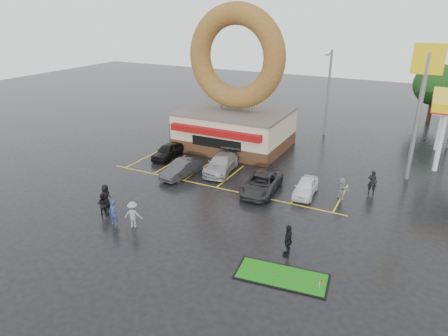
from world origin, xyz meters
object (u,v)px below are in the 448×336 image
at_px(car_black, 167,151).
at_px(dumpster, 180,131).
at_px(person_blue, 114,213).
at_px(putting_green, 282,276).
at_px(streetlight_mid, 328,91).
at_px(car_dgrey, 181,169).
at_px(car_silver, 222,163).
at_px(donut_shop, 235,102).
at_px(shell_sign, 423,88).
at_px(car_white, 306,187).
at_px(streetlight_left, 207,82).
at_px(car_grey, 262,183).
at_px(person_cameraman, 288,240).

xyz_separation_m(car_black, dumpster, (-2.55, 5.96, -0.01)).
xyz_separation_m(person_blue, putting_green, (11.36, -0.21, -0.82)).
distance_m(streetlight_mid, putting_green, 26.50).
xyz_separation_m(streetlight_mid, car_dgrey, (-7.60, -16.86, -4.11)).
xyz_separation_m(car_silver, dumpster, (-8.51, 6.60, -0.07)).
relative_size(donut_shop, putting_green, 2.71).
height_order(car_silver, person_blue, person_blue).
height_order(shell_sign, streetlight_mid, shell_sign).
relative_size(car_black, car_dgrey, 0.95).
relative_size(donut_shop, person_blue, 7.88).
relative_size(shell_sign, dumpster, 5.89).
relative_size(car_black, dumpster, 2.16).
distance_m(car_white, putting_green, 10.29).
bearing_deg(streetlight_left, car_black, -77.23).
distance_m(car_dgrey, car_grey, 6.99).
distance_m(shell_sign, car_grey, 14.02).
bearing_deg(dumpster, car_dgrey, -54.45).
bearing_deg(shell_sign, car_dgrey, -154.43).
height_order(shell_sign, car_grey, shell_sign).
height_order(shell_sign, car_black, shell_sign).
bearing_deg(car_silver, donut_shop, 98.29).
bearing_deg(streetlight_left, car_grey, -49.40).
bearing_deg(shell_sign, streetlight_mid, 135.27).
relative_size(streetlight_mid, putting_green, 1.81).
relative_size(streetlight_left, person_blue, 5.26).
distance_m(car_silver, putting_green, 14.71).
height_order(car_black, person_cameraman, person_cameraman).
distance_m(donut_shop, streetlight_mid, 10.59).
distance_m(streetlight_mid, car_black, 18.17).
xyz_separation_m(car_silver, putting_green, (9.38, -11.31, -0.68)).
relative_size(streetlight_left, car_black, 2.31).
relative_size(car_silver, dumpster, 2.76).
distance_m(car_dgrey, person_blue, 8.67).
relative_size(car_silver, putting_green, 1.00).
distance_m(car_dgrey, dumpster, 10.88).
bearing_deg(car_grey, shell_sign, 34.25).
xyz_separation_m(car_black, person_cameraman, (14.95, -9.94, 0.30)).
bearing_deg(streetlight_mid, car_silver, -109.65).
height_order(person_blue, person_cameraman, person_cameraman).
bearing_deg(streetlight_left, streetlight_mid, 4.09).
distance_m(donut_shop, streetlight_left, 9.87).
distance_m(car_silver, person_blue, 11.27).
distance_m(car_white, person_blue, 13.81).
bearing_deg(car_silver, car_grey, -33.55).
bearing_deg(car_grey, streetlight_mid, 83.45).
relative_size(car_black, car_grey, 0.79).
bearing_deg(car_black, streetlight_mid, 48.11).
xyz_separation_m(car_grey, person_cameraman, (4.46, -7.10, 0.28)).
bearing_deg(shell_sign, person_cameraman, -109.20).
height_order(donut_shop, streetlight_mid, donut_shop).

